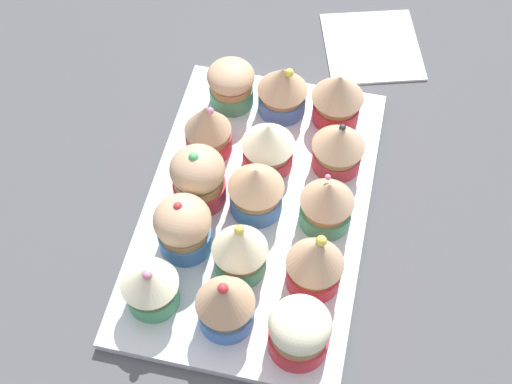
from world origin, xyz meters
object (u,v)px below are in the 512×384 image
cupcake_9 (286,90)px  cupcake_4 (338,97)px  cupcake_0 (299,331)px  cupcake_2 (328,200)px  baking_tray (256,210)px  cupcake_10 (150,284)px  cupcake_8 (268,144)px  cupcake_13 (208,128)px  cupcake_11 (183,227)px  cupcake_3 (338,147)px  cupcake_7 (259,191)px  cupcake_12 (198,177)px  cupcake_14 (231,84)px  cupcake_5 (225,302)px  napkin (372,46)px  cupcake_6 (244,249)px  cupcake_1 (315,262)px

cupcake_9 → cupcake_4: bearing=-89.5°
cupcake_0 → cupcake_2: size_ratio=0.97×
baking_tray → cupcake_10: (-13.28, 7.78, 4.17)cm
cupcake_8 → cupcake_13: 7.09cm
cupcake_9 → cupcake_11: cupcake_11 is taller
baking_tray → cupcake_3: (7.73, -7.75, 3.94)cm
cupcake_9 → cupcake_13: cupcake_13 is taller
baking_tray → cupcake_10: bearing=149.6°
cupcake_13 → cupcake_7: bearing=-133.3°
cupcake_7 → cupcake_12: 6.80cm
cupcake_4 → baking_tray: bearing=155.7°
cupcake_3 → cupcake_13: 14.90cm
cupcake_12 → cupcake_13: size_ratio=1.03×
cupcake_4 → cupcake_11: (-20.87, 12.89, -0.13)cm
cupcake_0 → cupcake_14: cupcake_0 is taller
cupcake_2 → cupcake_13: bearing=66.4°
cupcake_5 → napkin: bearing=-12.6°
cupcake_3 → cupcake_7: bearing=137.4°
cupcake_3 → cupcake_4: cupcake_4 is taller
cupcake_0 → cupcake_4: (29.42, 0.93, 0.34)cm
cupcake_9 → napkin: size_ratio=0.57×
cupcake_13 → napkin: (21.73, -16.56, -4.64)cm
cupcake_8 → cupcake_14: 10.24cm
cupcake_10 → napkin: bearing=-22.4°
cupcake_6 → cupcake_7: 7.35cm
cupcake_0 → cupcake_14: (29.26, 13.75, -0.35)cm
cupcake_11 → napkin: cupcake_11 is taller
cupcake_10 → cupcake_6: bearing=-55.2°
cupcake_3 → cupcake_4: size_ratio=0.92×
cupcake_6 → cupcake_10: bearing=124.8°
cupcake_10 → cupcake_3: bearing=-36.5°
cupcake_3 → cupcake_5: bearing=160.2°
cupcake_0 → cupcake_14: 32.33cm
cupcake_4 → cupcake_6: 23.03cm
cupcake_0 → cupcake_13: bearing=34.0°
cupcake_5 → baking_tray: bearing=0.0°
cupcake_1 → cupcake_13: bearing=45.9°
cupcake_6 → cupcake_9: size_ratio=1.09×
baking_tray → cupcake_2: (0.34, -7.72, 4.14)cm
cupcake_3 → cupcake_9: size_ratio=0.91×
baking_tray → cupcake_9: size_ratio=5.22×
cupcake_10 → cupcake_1: bearing=-69.8°
cupcake_11 → cupcake_7: bearing=-48.1°
cupcake_0 → cupcake_2: (15.18, -0.21, 0.06)cm
cupcake_10 → cupcake_5: bearing=-93.5°
cupcake_5 → cupcake_10: 7.82cm
cupcake_12 → cupcake_1: bearing=-118.3°
baking_tray → cupcake_13: 10.76cm
cupcake_7 → cupcake_11: (-6.03, 6.72, 0.02)cm
cupcake_0 → cupcake_6: bearing=44.5°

